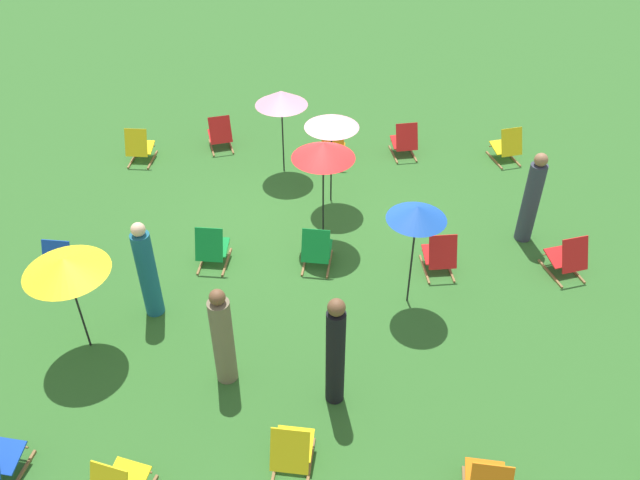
{
  "coord_description": "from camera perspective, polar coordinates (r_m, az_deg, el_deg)",
  "views": [
    {
      "loc": [
        -0.24,
        9.95,
        7.33
      ],
      "look_at": [
        0.0,
        1.2,
        0.5
      ],
      "focal_mm": 35.88,
      "sensor_mm": 36.0,
      "label": 1
    }
  ],
  "objects": [
    {
      "name": "ground_plane",
      "position": [
        12.36,
        0.16,
        1.59
      ],
      "size": [
        40.0,
        40.0,
        0.0
      ],
      "primitive_type": "plane",
      "color": "#2D6026"
    },
    {
      "name": "deckchair_0",
      "position": [
        11.72,
        -21.96,
        -1.7
      ],
      "size": [
        0.54,
        0.8,
        0.83
      ],
      "rotation": [
        0.0,
        0.0,
        -0.08
      ],
      "color": "olive",
      "rests_on": "ground"
    },
    {
      "name": "deckchair_3",
      "position": [
        8.39,
        -2.51,
        -18.18
      ],
      "size": [
        0.55,
        0.8,
        0.83
      ],
      "rotation": [
        0.0,
        0.0,
        -0.1
      ],
      "color": "olive",
      "rests_on": "ground"
    },
    {
      "name": "deckchair_4",
      "position": [
        11.72,
        21.22,
        -1.49
      ],
      "size": [
        0.68,
        0.87,
        0.83
      ],
      "rotation": [
        0.0,
        0.0,
        0.3
      ],
      "color": "olive",
      "rests_on": "ground"
    },
    {
      "name": "deckchair_5",
      "position": [
        13.99,
        1.18,
        8.13
      ],
      "size": [
        0.53,
        0.79,
        0.83
      ],
      "rotation": [
        0.0,
        0.0,
        -0.07
      ],
      "color": "olive",
      "rests_on": "ground"
    },
    {
      "name": "deckchair_6",
      "position": [
        14.61,
        -15.81,
        8.0
      ],
      "size": [
        0.51,
        0.78,
        0.83
      ],
      "rotation": [
        0.0,
        0.0,
        -0.04
      ],
      "color": "olive",
      "rests_on": "ground"
    },
    {
      "name": "deckchair_7",
      "position": [
        11.3,
        -9.62,
        -0.7
      ],
      "size": [
        0.52,
        0.79,
        0.83
      ],
      "rotation": [
        0.0,
        0.0,
        -0.07
      ],
      "color": "olive",
      "rests_on": "ground"
    },
    {
      "name": "deckchair_8",
      "position": [
        14.67,
        16.34,
        8.03
      ],
      "size": [
        0.67,
        0.86,
        0.83
      ],
      "rotation": [
        0.0,
        0.0,
        0.28
      ],
      "color": "olive",
      "rests_on": "ground"
    },
    {
      "name": "deckchair_9",
      "position": [
        11.18,
        10.63,
        -1.33
      ],
      "size": [
        0.56,
        0.81,
        0.83
      ],
      "rotation": [
        0.0,
        0.0,
        0.12
      ],
      "color": "olive",
      "rests_on": "ground"
    },
    {
      "name": "deckchair_10",
      "position": [
        14.41,
        7.55,
        8.74
      ],
      "size": [
        0.61,
        0.83,
        0.83
      ],
      "rotation": [
        0.0,
        0.0,
        0.18
      ],
      "color": "olive",
      "rests_on": "ground"
    },
    {
      "name": "deckchair_12",
      "position": [
        11.11,
        -0.3,
        -0.84
      ],
      "size": [
        0.55,
        0.8,
        0.83
      ],
      "rotation": [
        0.0,
        0.0,
        -0.1
      ],
      "color": "olive",
      "rests_on": "ground"
    },
    {
      "name": "deckchair_14",
      "position": [
        14.74,
        -8.9,
        9.32
      ],
      "size": [
        0.68,
        0.87,
        0.83
      ],
      "rotation": [
        0.0,
        0.0,
        0.3
      ],
      "color": "olive",
      "rests_on": "ground"
    },
    {
      "name": "umbrella_0",
      "position": [
        12.07,
        1.06,
        10.57
      ],
      "size": [
        1.04,
        1.04,
        1.91
      ],
      "color": "black",
      "rests_on": "ground"
    },
    {
      "name": "umbrella_1",
      "position": [
        13.14,
        -3.48,
        12.52
      ],
      "size": [
        1.07,
        1.07,
        1.85
      ],
      "color": "black",
      "rests_on": "ground"
    },
    {
      "name": "umbrella_2",
      "position": [
        9.65,
        8.65,
        2.38
      ],
      "size": [
        0.92,
        0.92,
        1.91
      ],
      "color": "black",
      "rests_on": "ground"
    },
    {
      "name": "umbrella_3",
      "position": [
        10.98,
        0.3,
        8.01
      ],
      "size": [
        1.11,
        1.11,
        2.0
      ],
      "color": "black",
      "rests_on": "ground"
    },
    {
      "name": "umbrella_4",
      "position": [
        9.53,
        -21.78,
        -2.12
      ],
      "size": [
        1.21,
        1.21,
        1.73
      ],
      "color": "black",
      "rests_on": "ground"
    },
    {
      "name": "person_0",
      "position": [
        12.07,
        18.33,
        3.46
      ],
      "size": [
        0.42,
        0.42,
        1.81
      ],
      "rotation": [
        0.0,
        0.0,
        1.03
      ],
      "color": "#333847",
      "rests_on": "ground"
    },
    {
      "name": "person_1",
      "position": [
        9.07,
        -8.67,
        -8.66
      ],
      "size": [
        0.33,
        0.33,
        1.69
      ],
      "rotation": [
        0.0,
        0.0,
        4.65
      ],
      "color": "#72664C",
      "rests_on": "ground"
    },
    {
      "name": "person_2",
      "position": [
        8.62,
        1.39,
        -10.04
      ],
      "size": [
        0.32,
        0.32,
        1.88
      ],
      "rotation": [
        0.0,
        0.0,
        0.27
      ],
      "color": "black",
      "rests_on": "ground"
    },
    {
      "name": "person_3",
      "position": [
        10.28,
        -15.15,
        -2.74
      ],
      "size": [
        0.42,
        0.42,
        1.78
      ],
      "rotation": [
        0.0,
        0.0,
        3.97
      ],
      "color": "#195972",
      "rests_on": "ground"
    }
  ]
}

